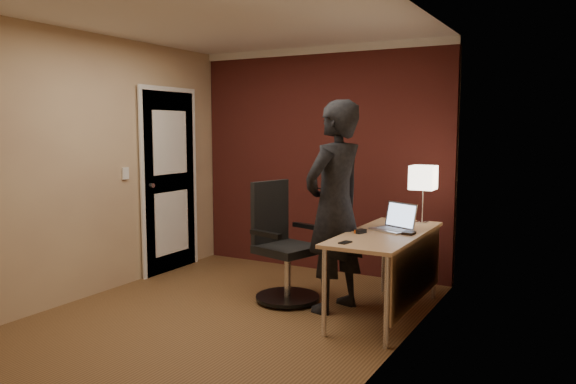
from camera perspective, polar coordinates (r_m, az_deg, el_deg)
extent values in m
plane|color=brown|center=(4.89, -6.88, -12.74)|extent=(4.00, 4.00, 0.00)
plane|color=white|center=(4.70, -7.31, 17.38)|extent=(4.00, 4.00, 0.00)
plane|color=tan|center=(6.36, 3.52, 3.27)|extent=(3.00, 0.00, 3.00)
plane|color=tan|center=(5.64, -19.56, 2.49)|extent=(0.00, 4.00, 4.00)
plane|color=tan|center=(3.95, 10.86, 1.17)|extent=(0.00, 4.00, 4.00)
cube|color=maroon|center=(6.33, 3.41, 3.26)|extent=(2.98, 0.06, 2.50)
cube|color=silver|center=(6.37, 3.44, 14.19)|extent=(3.00, 0.08, 0.08)
cube|color=silver|center=(5.66, -19.76, 14.78)|extent=(0.08, 4.00, 0.08)
cube|color=silver|center=(4.04, 10.68, 18.57)|extent=(0.08, 4.00, 0.08)
cube|color=silver|center=(6.43, -12.00, 0.94)|extent=(0.05, 0.82, 2.02)
cube|color=silver|center=(6.42, -11.90, 0.93)|extent=(0.02, 0.92, 2.12)
cylinder|color=silver|center=(6.15, -13.69, 0.65)|extent=(0.05, 0.05, 0.05)
cube|color=silver|center=(5.95, -16.19, 1.83)|extent=(0.02, 0.08, 0.12)
cube|color=tan|center=(4.84, 9.90, -4.23)|extent=(0.60, 1.50, 0.03)
cube|color=tan|center=(4.82, 13.01, -7.81)|extent=(0.02, 1.38, 0.54)
cylinder|color=silver|center=(4.39, 3.70, -10.16)|extent=(0.04, 0.04, 0.70)
cylinder|color=silver|center=(5.63, 9.69, -6.49)|extent=(0.04, 0.04, 0.70)
cylinder|color=silver|center=(4.22, 9.99, -10.97)|extent=(0.04, 0.04, 0.70)
cylinder|color=silver|center=(5.50, 14.66, -6.94)|extent=(0.04, 0.04, 0.70)
cube|color=silver|center=(5.38, 13.46, -3.00)|extent=(0.11, 0.11, 0.01)
cylinder|color=silver|center=(5.35, 13.50, -1.33)|extent=(0.01, 0.01, 0.30)
cube|color=white|center=(5.32, 13.58, 1.44)|extent=(0.22, 0.22, 0.22)
cube|color=silver|center=(4.92, 10.45, -3.80)|extent=(0.40, 0.35, 0.01)
cube|color=silver|center=(4.98, 11.40, -2.32)|extent=(0.32, 0.19, 0.22)
cube|color=#B2CCF2|center=(4.98, 11.36, -2.33)|extent=(0.29, 0.17, 0.19)
cube|color=gray|center=(4.91, 10.42, -3.72)|extent=(0.31, 0.24, 0.00)
cube|color=black|center=(4.76, 7.37, -3.98)|extent=(0.08, 0.11, 0.03)
cube|color=black|center=(4.35, 5.82, -5.12)|extent=(0.08, 0.12, 0.01)
cube|color=black|center=(4.78, 12.17, -4.10)|extent=(0.10, 0.12, 0.02)
cylinder|color=black|center=(5.31, -0.04, -10.63)|extent=(0.59, 0.59, 0.03)
cylinder|color=silver|center=(5.25, -0.04, -8.32)|extent=(0.06, 0.06, 0.44)
cube|color=black|center=(5.20, -0.04, -5.83)|extent=(0.60, 0.60, 0.07)
cube|color=black|center=(5.30, -1.83, -1.99)|extent=(0.17, 0.44, 0.58)
cube|color=black|center=(5.36, 2.03, -3.50)|extent=(0.36, 0.15, 0.04)
cube|color=black|center=(4.97, -2.28, -4.29)|extent=(0.36, 0.15, 0.04)
imported|color=black|center=(4.92, 4.76, -1.50)|extent=(0.61, 0.77, 1.85)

